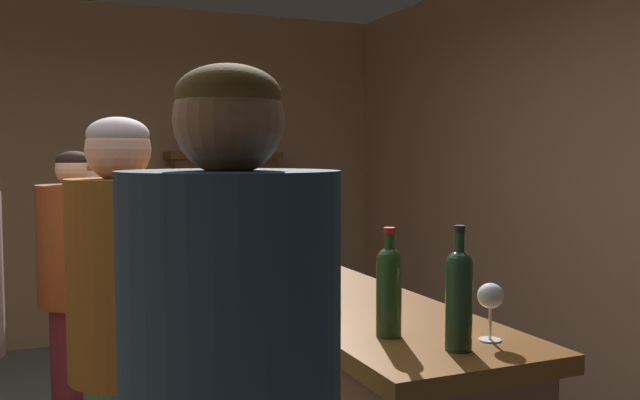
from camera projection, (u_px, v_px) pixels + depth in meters
name	position (u px, v px, depth m)	size (l,w,h in m)	color
wall_back	(88.00, 174.00, 5.50)	(5.16, 0.12, 2.79)	tan
display_cabinet	(224.00, 240.00, 5.71)	(0.95, 0.37, 1.58)	brown
wine_bottle_syrah	(267.00, 223.00, 3.40)	(0.07, 0.07, 0.32)	#1F2237
wine_bottle_riesling	(459.00, 295.00, 1.65)	(0.07, 0.07, 0.31)	#1F3920
wine_bottle_rose	(389.00, 286.00, 1.78)	(0.07, 0.07, 0.29)	#203C1A
wine_bottle_chardonnay	(323.00, 250.00, 2.33)	(0.07, 0.07, 0.34)	#2B532A
wine_glass_front	(285.00, 237.00, 3.07)	(0.06, 0.06, 0.15)	white
wine_glass_mid	(226.00, 236.00, 3.01)	(0.07, 0.07, 0.16)	white
wine_glass_rear	(491.00, 298.00, 1.74)	(0.07, 0.07, 0.15)	white
flower_arrangement	(246.00, 221.00, 3.28)	(0.14, 0.14, 0.39)	#423326
cheese_plate	(266.00, 244.00, 3.57)	(0.17, 0.17, 0.01)	white
display_bottle_left	(195.00, 133.00, 5.56)	(0.07, 0.07, 0.35)	black
display_bottle_midleft	(223.00, 135.00, 5.65)	(0.07, 0.07, 0.31)	black
display_bottle_center	(249.00, 135.00, 5.74)	(0.07, 0.07, 0.33)	black
patron_in_navy	(113.00, 327.00, 2.72)	(0.33, 0.33, 1.55)	#426649
patron_in_grey	(77.00, 295.00, 3.33)	(0.36, 0.36, 1.57)	maroon
patron_redhead	(122.00, 345.00, 2.20)	(0.34, 0.34, 1.67)	#496D46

